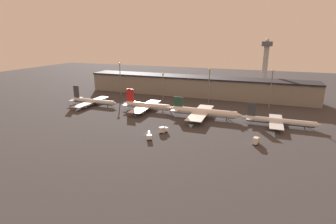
{
  "coord_description": "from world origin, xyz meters",
  "views": [
    {
      "loc": [
        53.73,
        -114.52,
        48.45
      ],
      "look_at": [
        2.96,
        23.17,
        6.0
      ],
      "focal_mm": 28.0,
      "sensor_mm": 36.0,
      "label": 1
    }
  ],
  "objects_px": {
    "airplane_3": "(278,121)",
    "control_tower": "(265,62)",
    "service_vehicle_0": "(256,140)",
    "airplane_1": "(147,106)",
    "airplane_2": "(203,112)",
    "airplane_0": "(93,101)",
    "service_vehicle_1": "(163,130)",
    "service_vehicle_2": "(149,135)"
  },
  "relations": [
    {
      "from": "airplane_3",
      "to": "control_tower",
      "type": "relative_size",
      "value": 0.91
    },
    {
      "from": "airplane_3",
      "to": "service_vehicle_0",
      "type": "height_order",
      "value": "airplane_3"
    },
    {
      "from": "airplane_1",
      "to": "airplane_2",
      "type": "distance_m",
      "value": 39.37
    },
    {
      "from": "airplane_0",
      "to": "control_tower",
      "type": "bearing_deg",
      "value": 37.68
    },
    {
      "from": "airplane_1",
      "to": "airplane_3",
      "type": "relative_size",
      "value": 0.9
    },
    {
      "from": "airplane_3",
      "to": "airplane_0",
      "type": "bearing_deg",
      "value": 178.33
    },
    {
      "from": "airplane_2",
      "to": "control_tower",
      "type": "bearing_deg",
      "value": 70.39
    },
    {
      "from": "airplane_2",
      "to": "service_vehicle_1",
      "type": "xyz_separation_m",
      "value": [
        -13.64,
        -32.39,
        -1.91
      ]
    },
    {
      "from": "airplane_0",
      "to": "control_tower",
      "type": "xyz_separation_m",
      "value": [
        115.34,
        89.68,
        24.28
      ]
    },
    {
      "from": "airplane_2",
      "to": "service_vehicle_0",
      "type": "distance_m",
      "value": 45.18
    },
    {
      "from": "service_vehicle_1",
      "to": "service_vehicle_2",
      "type": "height_order",
      "value": "service_vehicle_1"
    },
    {
      "from": "airplane_0",
      "to": "service_vehicle_0",
      "type": "bearing_deg",
      "value": -16.95
    },
    {
      "from": "airplane_2",
      "to": "service_vehicle_0",
      "type": "xyz_separation_m",
      "value": [
        32.38,
        -31.47,
        -1.78
      ]
    },
    {
      "from": "airplane_1",
      "to": "airplane_3",
      "type": "distance_m",
      "value": 82.21
    },
    {
      "from": "airplane_2",
      "to": "service_vehicle_2",
      "type": "height_order",
      "value": "airplane_2"
    },
    {
      "from": "airplane_3",
      "to": "service_vehicle_0",
      "type": "bearing_deg",
      "value": -108.75
    },
    {
      "from": "airplane_0",
      "to": "airplane_1",
      "type": "distance_m",
      "value": 43.38
    },
    {
      "from": "airplane_0",
      "to": "airplane_2",
      "type": "bearing_deg",
      "value": -2.38
    },
    {
      "from": "airplane_2",
      "to": "control_tower",
      "type": "relative_size",
      "value": 1.02
    },
    {
      "from": "airplane_2",
      "to": "airplane_1",
      "type": "bearing_deg",
      "value": 174.76
    },
    {
      "from": "airplane_3",
      "to": "service_vehicle_2",
      "type": "distance_m",
      "value": 73.24
    },
    {
      "from": "airplane_1",
      "to": "service_vehicle_1",
      "type": "relative_size",
      "value": 7.45
    },
    {
      "from": "airplane_3",
      "to": "control_tower",
      "type": "distance_m",
      "value": 96.6
    },
    {
      "from": "airplane_0",
      "to": "airplane_1",
      "type": "bearing_deg",
      "value": 0.21
    },
    {
      "from": "service_vehicle_2",
      "to": "service_vehicle_0",
      "type": "bearing_deg",
      "value": 75.67
    },
    {
      "from": "airplane_1",
      "to": "service_vehicle_0",
      "type": "height_order",
      "value": "airplane_1"
    },
    {
      "from": "airplane_0",
      "to": "airplane_3",
      "type": "height_order",
      "value": "airplane_0"
    },
    {
      "from": "airplane_3",
      "to": "service_vehicle_2",
      "type": "height_order",
      "value": "airplane_3"
    },
    {
      "from": "service_vehicle_0",
      "to": "control_tower",
      "type": "distance_m",
      "value": 126.85
    },
    {
      "from": "airplane_0",
      "to": "service_vehicle_2",
      "type": "relative_size",
      "value": 5.56
    },
    {
      "from": "airplane_3",
      "to": "service_vehicle_2",
      "type": "xyz_separation_m",
      "value": [
        -60.31,
        -41.53,
        -1.21
      ]
    },
    {
      "from": "airplane_1",
      "to": "control_tower",
      "type": "distance_m",
      "value": 117.18
    },
    {
      "from": "airplane_0",
      "to": "service_vehicle_1",
      "type": "relative_size",
      "value": 7.81
    },
    {
      "from": "airplane_2",
      "to": "service_vehicle_2",
      "type": "relative_size",
      "value": 6.55
    },
    {
      "from": "service_vehicle_2",
      "to": "control_tower",
      "type": "xyz_separation_m",
      "value": [
        50.13,
        134.46,
        25.56
      ]
    },
    {
      "from": "airplane_1",
      "to": "service_vehicle_0",
      "type": "bearing_deg",
      "value": -26.2
    },
    {
      "from": "service_vehicle_1",
      "to": "control_tower",
      "type": "relative_size",
      "value": 0.11
    },
    {
      "from": "airplane_2",
      "to": "airplane_3",
      "type": "xyz_separation_m",
      "value": [
        42.91,
        -0.08,
        -0.9
      ]
    },
    {
      "from": "service_vehicle_1",
      "to": "control_tower",
      "type": "height_order",
      "value": "control_tower"
    },
    {
      "from": "airplane_0",
      "to": "airplane_1",
      "type": "height_order",
      "value": "airplane_1"
    },
    {
      "from": "airplane_1",
      "to": "airplane_2",
      "type": "relative_size",
      "value": 0.81
    },
    {
      "from": "service_vehicle_2",
      "to": "service_vehicle_1",
      "type": "bearing_deg",
      "value": 132.02
    }
  ]
}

